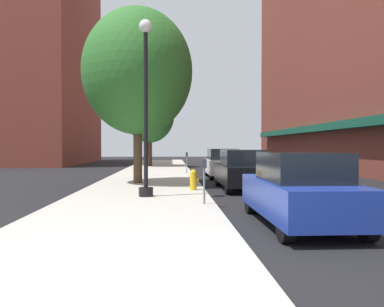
# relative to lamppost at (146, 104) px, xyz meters

# --- Properties ---
(ground_plane) EXTENTS (90.00, 90.00, 0.00)m
(ground_plane) POSITION_rel_lamppost_xyz_m (3.76, 9.64, -3.20)
(ground_plane) COLOR black
(sidewalk_slab) EXTENTS (4.80, 50.00, 0.12)m
(sidewalk_slab) POSITION_rel_lamppost_xyz_m (-0.24, 10.64, -3.14)
(sidewalk_slab) COLOR #B7B2A8
(sidewalk_slab) RESTS_ON ground
(building_right_brick) EXTENTS (6.80, 40.00, 23.95)m
(building_right_brick) POSITION_rel_lamppost_xyz_m (14.75, 13.64, 8.75)
(building_right_brick) COLOR brown
(building_right_brick) RESTS_ON ground
(building_far_background) EXTENTS (6.80, 18.00, 20.74)m
(building_far_background) POSITION_rel_lamppost_xyz_m (-11.25, 28.64, 7.15)
(building_far_background) COLOR brown
(building_far_background) RESTS_ON ground
(lamppost) EXTENTS (0.48, 0.48, 5.90)m
(lamppost) POSITION_rel_lamppost_xyz_m (0.00, 0.00, 0.00)
(lamppost) COLOR black
(lamppost) RESTS_ON sidewalk_slab
(fire_hydrant) EXTENTS (0.33, 0.26, 0.79)m
(fire_hydrant) POSITION_rel_lamppost_xyz_m (1.70, 1.79, -2.68)
(fire_hydrant) COLOR gold
(fire_hydrant) RESTS_ON sidewalk_slab
(parking_meter_near) EXTENTS (0.14, 0.09, 1.31)m
(parking_meter_near) POSITION_rel_lamppost_xyz_m (1.81, -1.83, -2.25)
(parking_meter_near) COLOR slate
(parking_meter_near) RESTS_ON sidewalk_slab
(parking_meter_far) EXTENTS (0.14, 0.09, 1.31)m
(parking_meter_far) POSITION_rel_lamppost_xyz_m (1.81, 11.30, -2.25)
(parking_meter_far) COLOR slate
(parking_meter_far) RESTS_ON sidewalk_slab
(tree_near) EXTENTS (4.25, 4.25, 6.87)m
(tree_near) POSITION_rel_lamppost_xyz_m (-1.01, 20.17, 1.33)
(tree_near) COLOR #422D1E
(tree_near) RESTS_ON sidewalk_slab
(tree_mid) EXTENTS (5.01, 5.01, 7.97)m
(tree_mid) POSITION_rel_lamppost_xyz_m (-0.69, 4.80, 2.00)
(tree_mid) COLOR #4C3823
(tree_mid) RESTS_ON sidewalk_slab
(car_blue) EXTENTS (1.80, 4.30, 1.66)m
(car_blue) POSITION_rel_lamppost_xyz_m (3.76, -4.40, -2.39)
(car_blue) COLOR black
(car_blue) RESTS_ON ground
(car_black) EXTENTS (1.80, 4.30, 1.66)m
(car_black) POSITION_rel_lamppost_xyz_m (3.76, 2.87, -2.39)
(car_black) COLOR black
(car_black) RESTS_ON ground
(car_white) EXTENTS (1.80, 4.30, 1.66)m
(car_white) POSITION_rel_lamppost_xyz_m (3.76, 8.98, -2.39)
(car_white) COLOR black
(car_white) RESTS_ON ground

